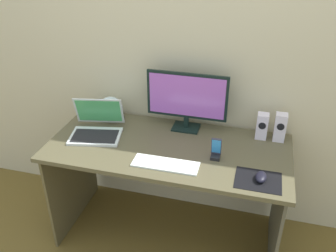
% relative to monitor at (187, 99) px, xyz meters
% --- Properties ---
extents(ground_plane, '(8.00, 8.00, 0.00)m').
position_rel_monitor_xyz_m(ground_plane, '(-0.06, -0.25, -0.97)').
color(ground_plane, brown).
extents(wall_back, '(6.00, 0.04, 2.50)m').
position_rel_monitor_xyz_m(wall_back, '(-0.06, 0.14, 0.28)').
color(wall_back, beige).
rests_on(wall_back, ground_plane).
extents(desk, '(1.51, 0.70, 0.75)m').
position_rel_monitor_xyz_m(desk, '(-0.06, -0.25, -0.37)').
color(desk, brown).
rests_on(desk, ground_plane).
extents(monitor, '(0.54, 0.14, 0.40)m').
position_rel_monitor_xyz_m(monitor, '(0.00, 0.00, 0.00)').
color(monitor, black).
rests_on(monitor, desk).
extents(speaker_right, '(0.07, 0.07, 0.19)m').
position_rel_monitor_xyz_m(speaker_right, '(0.61, 0.01, -0.13)').
color(speaker_right, silver).
rests_on(speaker_right, desk).
extents(speaker_near_monitor, '(0.07, 0.07, 0.17)m').
position_rel_monitor_xyz_m(speaker_near_monitor, '(0.50, 0.01, -0.13)').
color(speaker_near_monitor, silver).
rests_on(speaker_near_monitor, desk).
extents(laptop, '(0.38, 0.36, 0.22)m').
position_rel_monitor_xyz_m(laptop, '(-0.55, -0.22, -0.17)').
color(laptop, silver).
rests_on(laptop, desk).
extents(fishbowl, '(0.17, 0.17, 0.17)m').
position_rel_monitor_xyz_m(fishbowl, '(-0.55, -0.00, -0.14)').
color(fishbowl, silver).
rests_on(fishbowl, desk).
extents(keyboard_external, '(0.39, 0.13, 0.01)m').
position_rel_monitor_xyz_m(keyboard_external, '(-0.02, -0.45, -0.22)').
color(keyboard_external, white).
rests_on(keyboard_external, desk).
extents(mousepad, '(0.25, 0.20, 0.00)m').
position_rel_monitor_xyz_m(mousepad, '(0.50, -0.46, -0.22)').
color(mousepad, black).
rests_on(mousepad, desk).
extents(mouse, '(0.07, 0.10, 0.04)m').
position_rel_monitor_xyz_m(mouse, '(0.52, -0.45, -0.20)').
color(mouse, black).
rests_on(mouse, mousepad).
extents(phone_in_dock, '(0.06, 0.06, 0.14)m').
position_rel_monitor_xyz_m(phone_in_dock, '(0.25, -0.30, -0.17)').
color(phone_in_dock, black).
rests_on(phone_in_dock, desk).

